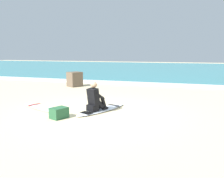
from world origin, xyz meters
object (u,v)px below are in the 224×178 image
(surfboard_main, at_px, (102,109))
(shoreline_rock, at_px, (75,79))
(surfboard_spare_near, at_px, (45,108))
(surfer_seated, at_px, (95,99))
(beach_bag, at_px, (59,113))

(surfboard_main, bearing_deg, shoreline_rock, 125.87)
(surfboard_main, relative_size, surfboard_spare_near, 0.96)
(surfboard_spare_near, distance_m, shoreline_rock, 5.48)
(surfboard_main, height_order, surfboard_spare_near, same)
(surfer_seated, xyz_separation_m, beach_bag, (-0.76, -0.96, -0.28))
(surfboard_main, distance_m, shoreline_rock, 5.93)
(shoreline_rock, xyz_separation_m, beach_bag, (2.59, -6.06, -0.25))
(surfboard_spare_near, height_order, shoreline_rock, shoreline_rock)
(shoreline_rock, bearing_deg, surfboard_main, -54.13)
(surfboard_main, xyz_separation_m, shoreline_rock, (-3.47, 4.80, 0.38))
(surfboard_spare_near, bearing_deg, shoreline_rock, 106.55)
(surfer_seated, xyz_separation_m, shoreline_rock, (-3.36, 5.11, -0.03))
(surfer_seated, relative_size, beach_bag, 1.97)
(beach_bag, bearing_deg, shoreline_rock, 113.16)
(shoreline_rock, relative_size, beach_bag, 1.71)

